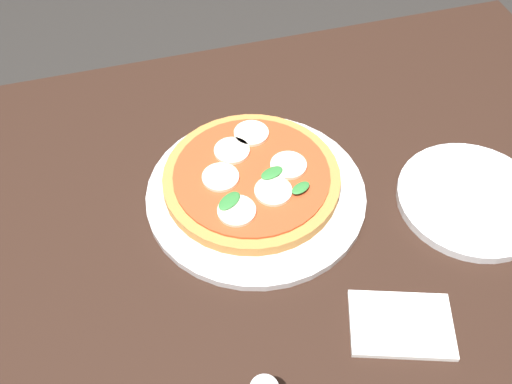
{
  "coord_description": "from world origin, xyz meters",
  "views": [
    {
      "loc": [
        0.12,
        0.49,
        1.44
      ],
      "look_at": [
        -0.04,
        -0.05,
        0.77
      ],
      "focal_mm": 40.99,
      "sensor_mm": 36.0,
      "label": 1
    }
  ],
  "objects_px": {
    "pizza": "(252,178)",
    "plate_white": "(471,199)",
    "napkin": "(401,325)",
    "dining_table": "(243,267)",
    "serving_tray": "(256,194)"
  },
  "relations": [
    {
      "from": "plate_white",
      "to": "napkin",
      "type": "distance_m",
      "value": 0.24
    },
    {
      "from": "napkin",
      "to": "plate_white",
      "type": "bearing_deg",
      "value": -139.69
    },
    {
      "from": "serving_tray",
      "to": "plate_white",
      "type": "distance_m",
      "value": 0.32
    },
    {
      "from": "dining_table",
      "to": "plate_white",
      "type": "height_order",
      "value": "plate_white"
    },
    {
      "from": "serving_tray",
      "to": "napkin",
      "type": "relative_size",
      "value": 2.52
    },
    {
      "from": "serving_tray",
      "to": "pizza",
      "type": "relative_size",
      "value": 1.23
    },
    {
      "from": "dining_table",
      "to": "serving_tray",
      "type": "bearing_deg",
      "value": -127.24
    },
    {
      "from": "pizza",
      "to": "napkin",
      "type": "distance_m",
      "value": 0.3
    },
    {
      "from": "serving_tray",
      "to": "plate_white",
      "type": "height_order",
      "value": "plate_white"
    },
    {
      "from": "dining_table",
      "to": "serving_tray",
      "type": "distance_m",
      "value": 0.13
    },
    {
      "from": "serving_tray",
      "to": "pizza",
      "type": "bearing_deg",
      "value": -83.34
    },
    {
      "from": "pizza",
      "to": "plate_white",
      "type": "relative_size",
      "value": 1.21
    },
    {
      "from": "pizza",
      "to": "dining_table",
      "type": "bearing_deg",
      "value": 62.41
    },
    {
      "from": "napkin",
      "to": "pizza",
      "type": "bearing_deg",
      "value": -66.08
    },
    {
      "from": "pizza",
      "to": "serving_tray",
      "type": "bearing_deg",
      "value": 96.66
    }
  ]
}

